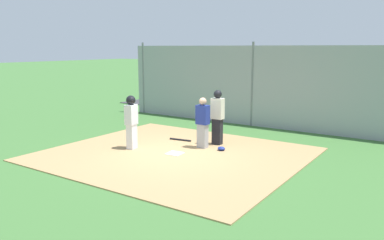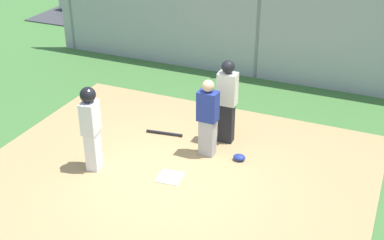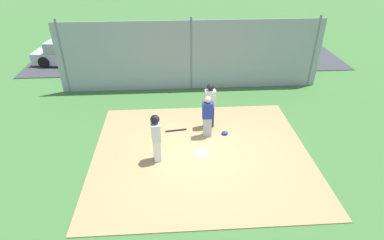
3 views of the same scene
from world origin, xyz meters
TOP-DOWN VIEW (x-y plane):
  - ground_plane at (0.00, 0.00)m, footprint 140.00×140.00m
  - dirt_infield at (0.00, 0.00)m, footprint 7.20×6.40m
  - home_plate at (0.00, 0.00)m, footprint 0.48×0.48m
  - catcher at (-0.31, -1.06)m, footprint 0.39×0.27m
  - umpire at (-0.46, -1.70)m, footprint 0.39×0.27m
  - runner at (1.45, 0.25)m, footprint 0.32×0.42m
  - baseball_bat at (0.82, -1.44)m, footprint 0.80×0.16m
  - catcher_mask at (-0.97, -1.09)m, footprint 0.24×0.20m
  - backstop_fence at (0.00, -5.25)m, footprint 12.00×0.10m
  - parking_lot at (0.00, -9.55)m, footprint 18.00×5.20m
  - parked_car_blue at (-3.38, -9.97)m, footprint 4.28×2.05m
  - parked_car_red at (3.29, -9.67)m, footprint 4.40×2.33m
  - parked_car_silver at (6.46, -9.07)m, footprint 4.37×2.26m

SIDE VIEW (x-z plane):
  - ground_plane at x=0.00m, z-range 0.00..0.00m
  - dirt_infield at x=0.00m, z-range 0.00..0.03m
  - parking_lot at x=0.00m, z-range 0.00..0.04m
  - home_plate at x=0.00m, z-range 0.03..0.05m
  - baseball_bat at x=0.82m, z-range 0.03..0.09m
  - catcher_mask at x=-0.97m, z-range 0.03..0.15m
  - parked_car_blue at x=-3.38m, z-range -0.03..1.25m
  - parked_car_red at x=3.29m, z-range -0.03..1.25m
  - parked_car_silver at x=6.46m, z-range -0.03..1.25m
  - catcher at x=-0.31m, z-range 0.06..1.64m
  - umpire at x=-0.46m, z-range 0.08..1.85m
  - runner at x=1.45m, z-range 0.15..1.81m
  - backstop_fence at x=0.00m, z-range -0.07..3.28m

